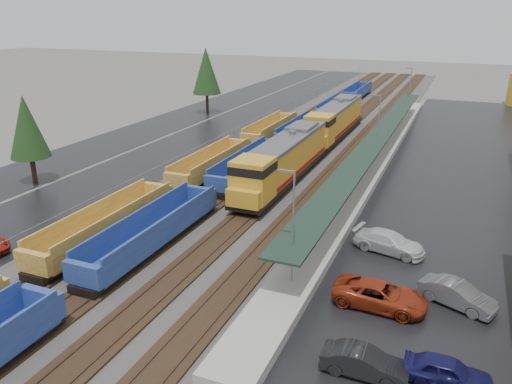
# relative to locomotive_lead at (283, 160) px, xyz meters

# --- Properties ---
(ballast_strip) EXTENTS (20.00, 160.00, 0.08)m
(ballast_strip) POSITION_rel_locomotive_lead_xyz_m (-2.00, 20.98, -2.54)
(ballast_strip) COLOR #302D2B
(ballast_strip) RESTS_ON ground
(trackbed) EXTENTS (14.60, 160.00, 0.22)m
(trackbed) POSITION_rel_locomotive_lead_xyz_m (-2.00, 20.98, -2.42)
(trackbed) COLOR black
(trackbed) RESTS_ON ground
(west_parking_lot) EXTENTS (10.00, 160.00, 0.02)m
(west_parking_lot) POSITION_rel_locomotive_lead_xyz_m (-17.00, 20.98, -2.57)
(west_parking_lot) COLOR black
(west_parking_lot) RESTS_ON ground
(west_road) EXTENTS (9.00, 160.00, 0.02)m
(west_road) POSITION_rel_locomotive_lead_xyz_m (-27.00, 20.98, -2.57)
(west_road) COLOR black
(west_road) RESTS_ON ground
(east_commuter_lot) EXTENTS (16.00, 100.00, 0.02)m
(east_commuter_lot) POSITION_rel_locomotive_lead_xyz_m (17.00, 10.98, -2.57)
(east_commuter_lot) COLOR black
(east_commuter_lot) RESTS_ON ground
(station_platform) EXTENTS (3.00, 80.00, 8.00)m
(station_platform) POSITION_rel_locomotive_lead_xyz_m (7.50, 10.99, -1.85)
(station_platform) COLOR #9E9B93
(station_platform) RESTS_ON ground
(chainlink_fence) EXTENTS (0.08, 160.04, 2.02)m
(chainlink_fence) POSITION_rel_locomotive_lead_xyz_m (-11.50, 19.42, -0.97)
(chainlink_fence) COLOR gray
(chainlink_fence) RESTS_ON ground
(tree_west_near) EXTENTS (3.96, 3.96, 9.00)m
(tree_west_near) POSITION_rel_locomotive_lead_xyz_m (-24.00, -9.02, 3.24)
(tree_west_near) COLOR #332316
(tree_west_near) RESTS_ON ground
(tree_west_far) EXTENTS (4.84, 4.84, 11.00)m
(tree_west_far) POSITION_rel_locomotive_lead_xyz_m (-25.00, 30.98, 4.55)
(tree_west_far) COLOR #332316
(tree_west_far) RESTS_ON ground
(locomotive_lead) EXTENTS (3.27, 21.58, 4.88)m
(locomotive_lead) POSITION_rel_locomotive_lead_xyz_m (0.00, 0.00, 0.00)
(locomotive_lead) COLOR black
(locomotive_lead) RESTS_ON ground
(locomotive_trail) EXTENTS (3.27, 21.58, 4.88)m
(locomotive_trail) POSITION_rel_locomotive_lead_xyz_m (0.00, 21.00, 0.00)
(locomotive_trail) COLOR black
(locomotive_trail) RESTS_ON ground
(well_string_yellow) EXTENTS (2.75, 85.50, 2.43)m
(well_string_yellow) POSITION_rel_locomotive_lead_xyz_m (-8.00, -17.55, -1.37)
(well_string_yellow) COLOR #A36F2D
(well_string_yellow) RESTS_ON ground
(well_string_blue) EXTENTS (2.76, 125.37, 2.45)m
(well_string_blue) POSITION_rel_locomotive_lead_xyz_m (-4.00, 1.03, -1.37)
(well_string_blue) COLOR navy
(well_string_blue) RESTS_ON ground
(parked_car_east_a) EXTENTS (1.52, 4.23, 1.39)m
(parked_car_east_a) POSITION_rel_locomotive_lead_xyz_m (13.30, -25.08, -1.88)
(parked_car_east_a) COLOR black
(parked_car_east_a) RESTS_ON ground
(parked_car_east_b) EXTENTS (2.83, 5.67, 1.54)m
(parked_car_east_b) POSITION_rel_locomotive_lead_xyz_m (12.97, -18.76, -1.81)
(parked_car_east_b) COLOR maroon
(parked_car_east_b) RESTS_ON ground
(parked_car_east_c) EXTENTS (3.17, 5.57, 1.52)m
(parked_car_east_c) POSITION_rel_locomotive_lead_xyz_m (12.37, -11.14, -1.82)
(parked_car_east_c) COLOR silver
(parked_car_east_c) RESTS_ON ground
(parked_car_east_d) EXTENTS (1.68, 4.10, 1.39)m
(parked_car_east_d) POSITION_rel_locomotive_lead_xyz_m (17.04, -24.24, -1.88)
(parked_car_east_d) COLOR #14144B
(parked_car_east_d) RESTS_ON ground
(parked_car_east_e) EXTENTS (3.20, 4.76, 1.49)m
(parked_car_east_e) POSITION_rel_locomotive_lead_xyz_m (17.22, -16.86, -1.84)
(parked_car_east_e) COLOR #585A5D
(parked_car_east_e) RESTS_ON ground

